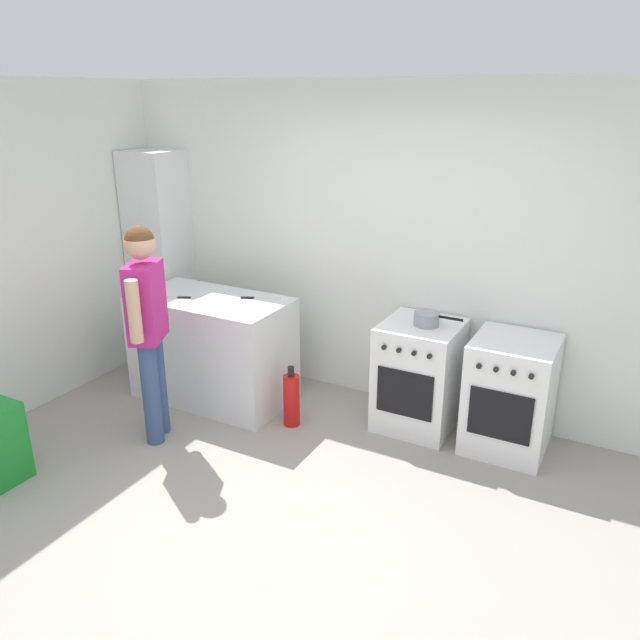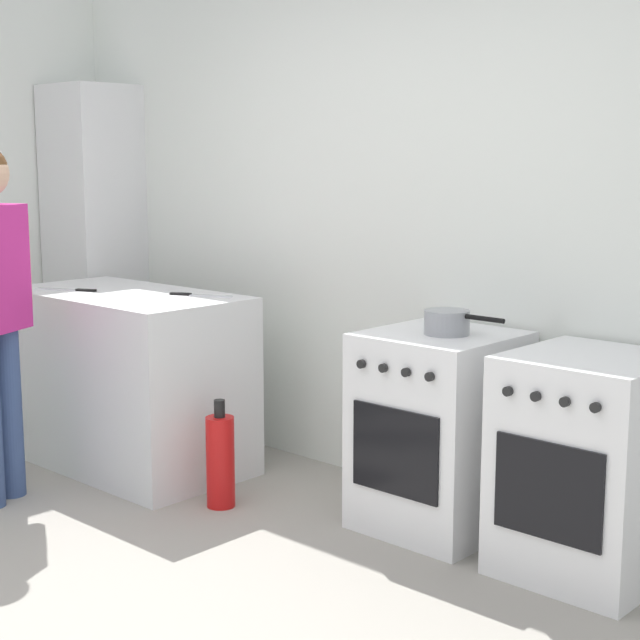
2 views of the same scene
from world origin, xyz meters
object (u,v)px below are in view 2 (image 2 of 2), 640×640
Objects in this scene: knife_carving at (198,295)px; fire_extinguisher at (220,460)px; oven_right at (589,465)px; larder_cabinet at (95,254)px; pot at (448,322)px; knife_bread at (68,290)px; oven_left at (439,430)px.

fire_extinguisher is at bearing -31.00° from knife_carving.
knife_carving is 0.62× the size of fire_extinguisher.
larder_cabinet reaches higher than oven_right.
larder_cabinet is at bearing 178.25° from oven_right.
larder_cabinet reaches higher than pot.
fire_extinguisher is at bearing -152.92° from pot.
knife_bread and knife_carving have the same top height.
oven_right is (0.70, -0.00, -0.00)m from oven_left.
oven_left is at bearing 28.78° from fire_extinguisher.
larder_cabinet is at bearing 177.56° from pot.
knife_carving is (-1.37, -0.19, 0.00)m from pot.
fire_extinguisher is at bearing -163.03° from oven_right.
fire_extinguisher is (-1.57, -0.48, -0.21)m from oven_right.
oven_right is 0.42× the size of larder_cabinet.
knife_bread is 0.17× the size of larder_cabinet.
knife_carving is at bearing 26.75° from knife_bread.
knife_carving is at bearing -171.47° from oven_left.
oven_right is at bearing 11.11° from knife_bread.
oven_right is 2.09m from knife_carving.
larder_cabinet reaches higher than knife_bread.
pot reaches higher than oven_right.
oven_left is 2.55× the size of knife_bread.
larder_cabinet reaches higher than oven_left.
pot is at bearing 27.08° from fire_extinguisher.
fire_extinguisher is at bearing -18.05° from larder_cabinet.
knife_bread reaches higher than fire_extinguisher.
knife_bread reaches higher than oven_right.
knife_bread is 0.92m from larder_cabinet.
fire_extinguisher is (-0.91, -0.47, -0.68)m from pot.
larder_cabinet is (-3.35, 0.10, 0.57)m from oven_right.
knife_bread is 1.06× the size of knife_carving.
oven_right is 2.72× the size of knife_carving.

